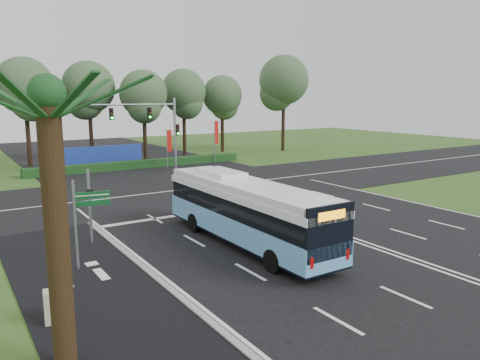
# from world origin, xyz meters

# --- Properties ---
(ground) EXTENTS (120.00, 120.00, 0.00)m
(ground) POSITION_xyz_m (0.00, 0.00, 0.00)
(ground) COLOR #2B531B
(ground) RESTS_ON ground
(road_main) EXTENTS (20.00, 120.00, 0.04)m
(road_main) POSITION_xyz_m (0.00, 0.00, 0.02)
(road_main) COLOR black
(road_main) RESTS_ON ground
(road_cross) EXTENTS (120.00, 14.00, 0.05)m
(road_cross) POSITION_xyz_m (0.00, 12.00, 0.03)
(road_cross) COLOR black
(road_cross) RESTS_ON ground
(bike_path) EXTENTS (5.00, 18.00, 0.06)m
(bike_path) POSITION_xyz_m (-12.50, -3.00, 0.03)
(bike_path) COLOR black
(bike_path) RESTS_ON ground
(kerb_strip) EXTENTS (0.25, 18.00, 0.12)m
(kerb_strip) POSITION_xyz_m (-10.10, -3.00, 0.06)
(kerb_strip) COLOR gray
(kerb_strip) RESTS_ON ground
(city_bus) EXTENTS (2.54, 11.64, 3.34)m
(city_bus) POSITION_xyz_m (-4.70, -1.83, 1.68)
(city_bus) COLOR #5EA3DA
(city_bus) RESTS_ON ground
(pedestrian_signal) EXTENTS (0.31, 0.43, 3.71)m
(pedestrian_signal) POSITION_xyz_m (-10.99, 2.27, 2.03)
(pedestrian_signal) COLOR gray
(pedestrian_signal) RESTS_ON ground
(street_sign) EXTENTS (1.45, 0.38, 3.79)m
(street_sign) POSITION_xyz_m (-12.09, -0.92, 2.40)
(street_sign) COLOR gray
(street_sign) RESTS_ON ground
(utility_cabinet) EXTENTS (0.73, 0.64, 1.09)m
(utility_cabinet) POSITION_xyz_m (-14.19, -5.19, 0.55)
(utility_cabinet) COLOR #B5AC91
(utility_cabinet) RESTS_ON ground
(banner_flag_mid) EXTENTS (0.58, 0.14, 3.95)m
(banner_flag_mid) POSITION_xyz_m (2.21, 22.46, 2.60)
(banner_flag_mid) COLOR gray
(banner_flag_mid) RESTS_ON ground
(banner_flag_right) EXTENTS (0.64, 0.31, 4.63)m
(banner_flag_right) POSITION_xyz_m (8.32, 23.74, 3.01)
(banner_flag_right) COLOR gray
(banner_flag_right) RESTS_ON ground
(palm_tree) EXTENTS (3.20, 3.20, 7.65)m
(palm_tree) POSITION_xyz_m (-14.50, -8.00, 6.44)
(palm_tree) COLOR #382614
(palm_tree) RESTS_ON ground
(traffic_light_gantry) EXTENTS (8.41, 0.28, 7.00)m
(traffic_light_gantry) POSITION_xyz_m (0.21, 20.50, 4.66)
(traffic_light_gantry) COLOR gray
(traffic_light_gantry) RESTS_ON ground
(hedge) EXTENTS (22.00, 1.20, 0.80)m
(hedge) POSITION_xyz_m (0.00, 24.50, 0.40)
(hedge) COLOR #133513
(hedge) RESTS_ON ground
(blue_hoarding) EXTENTS (10.00, 0.30, 2.20)m
(blue_hoarding) POSITION_xyz_m (-4.00, 27.00, 1.10)
(blue_hoarding) COLOR navy
(blue_hoarding) RESTS_ON ground
(eucalyptus_row) EXTENTS (48.27, 9.17, 12.44)m
(eucalyptus_row) POSITION_xyz_m (-0.35, 31.24, 8.24)
(eucalyptus_row) COLOR black
(eucalyptus_row) RESTS_ON ground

